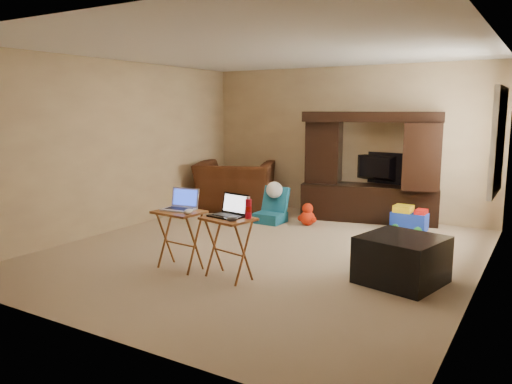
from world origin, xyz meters
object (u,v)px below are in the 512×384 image
Objects in this scene: laptop_right at (226,206)px; water_bottle at (248,209)px; child_rocker at (270,205)px; laptop_left at (178,200)px; mouse_left at (189,211)px; mouse_right at (232,219)px; television at (374,168)px; ottoman at (402,260)px; tray_table_left at (180,240)px; entertainment_center at (370,167)px; tray_table_right at (229,248)px; recliner at (236,186)px; push_toy at (409,218)px; plush_toy at (308,214)px.

water_bottle is (0.24, 0.06, -0.02)m from laptop_right.
laptop_left reaches higher than child_rocker.
mouse_left is 1.01× the size of mouse_right.
television is 2.56× the size of laptop_right.
mouse_left is at bearing -156.74° from ottoman.
tray_table_left is at bearing -160.04° from ottoman.
tray_table_right is (-0.37, -3.52, -0.55)m from entertainment_center.
recliner is 3.60m from mouse_left.
tray_table_right is at bearing 9.41° from mouse_left.
entertainment_center is 3.44m from water_bottle.
laptop_right is (0.62, 0.03, 0.45)m from tray_table_left.
recliner reaches higher than push_toy.
child_rocker is at bearing 100.19° from tray_table_left.
entertainment_center is 3.52m from laptop_right.
ottoman is 5.66× the size of mouse_right.
tray_table_left is (-2.28, -0.83, 0.09)m from ottoman.
water_bottle reaches higher than mouse_right.
recliner is at bearing 133.69° from tray_table_right.
television is 3.73m from laptop_right.
recliner reaches higher than child_rocker.
laptop_left is at bearing 82.18° from television.
television reaches higher than laptop_right.
television is at bearing 67.74° from laptop_left.
push_toy is at bearing 16.85° from child_rocker.
laptop_right is 0.24m from mouse_right.
recliner is at bearing 21.24° from television.
water_bottle is at bearing -64.44° from child_rocker.
laptop_left is at bearing -119.98° from entertainment_center.
mouse_right is 0.66× the size of water_bottle.
tray_table_right is 0.40m from mouse_right.
water_bottle is (0.53, -2.60, 0.59)m from plush_toy.
recliner is 1.73× the size of ottoman.
mouse_left is 0.60m from mouse_right.
mouse_right is (0.46, -2.80, 0.51)m from plush_toy.
entertainment_center is 3.65m from laptop_left.
recliner is 9.74× the size of mouse_left.
mouse_left is (-0.14, -2.76, 0.52)m from plush_toy.
tray_table_left is 1.01× the size of tray_table_right.
plush_toy is at bearing 141.92° from recliner.
tray_table_right is (0.92, -2.55, 0.05)m from child_rocker.
tray_table_left reaches higher than push_toy.
push_toy is 3.64m from laptop_left.
television is at bearing 77.56° from mouse_left.
child_rocker is 2.72m from laptop_right.
child_rocker reaches higher than ottoman.
plush_toy is 2.75m from laptop_left.
mouse_left is (-1.59, -3.20, 0.50)m from push_toy.
television is 6.56× the size of mouse_left.
mouse_left is (0.45, -2.63, 0.41)m from child_rocker.
recliner is at bearing 122.69° from mouse_right.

